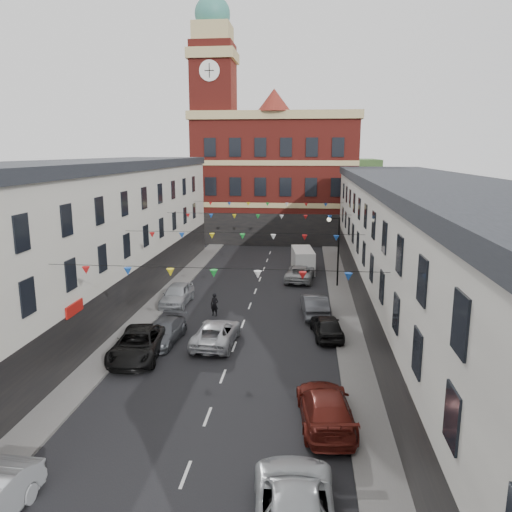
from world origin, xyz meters
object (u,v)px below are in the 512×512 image
at_px(car_right_d, 327,326).
at_px(car_right_b, 295,505).
at_px(car_right_c, 325,407).
at_px(pedestrian, 214,305).
at_px(moving_car, 216,333).
at_px(car_right_f, 300,273).
at_px(car_left_e, 177,294).
at_px(white_van, 303,260).
at_px(car_left_d, 164,332).
at_px(car_right_e, 314,305).
at_px(street_lamp, 336,242).
at_px(car_left_c, 138,344).

bearing_deg(car_right_d, car_right_b, 77.00).
height_order(car_right_c, pedestrian, pedestrian).
xyz_separation_m(car_right_b, moving_car, (-5.08, 14.49, -0.07)).
distance_m(car_right_d, car_right_f, 13.85).
bearing_deg(car_left_e, car_right_f, 42.67).
distance_m(moving_car, white_van, 19.94).
bearing_deg(white_van, car_left_d, -119.54).
xyz_separation_m(car_right_d, white_van, (-1.70, 17.49, 0.35)).
distance_m(car_right_b, car_right_d, 16.39).
height_order(moving_car, pedestrian, pedestrian).
relative_size(car_right_d, moving_car, 0.84).
bearing_deg(car_right_e, street_lamp, -108.66).
bearing_deg(car_right_b, white_van, -93.15).
xyz_separation_m(car_right_f, moving_car, (-4.73, -15.55, -0.01)).
bearing_deg(car_left_d, pedestrian, 71.35).
height_order(car_right_b, car_right_d, car_right_b).
xyz_separation_m(car_left_c, pedestrian, (2.92, 7.55, 0.05)).
height_order(car_right_e, white_van, white_van).
relative_size(car_right_d, white_van, 0.87).
distance_m(car_left_e, moving_car, 8.67).
distance_m(car_right_b, car_right_f, 30.04).
distance_m(car_left_d, pedestrian, 5.60).
relative_size(moving_car, white_van, 1.04).
relative_size(car_right_e, white_van, 0.97).
relative_size(car_left_c, car_right_f, 1.09).
relative_size(car_left_e, car_right_e, 0.99).
bearing_deg(car_left_e, car_right_c, -55.19).
distance_m(car_left_c, car_right_f, 19.95).
bearing_deg(car_right_b, car_right_f, -92.74).
relative_size(car_right_e, moving_car, 0.93).
height_order(car_left_c, car_left_e, car_left_e).
relative_size(car_left_d, car_right_c, 0.85).
height_order(car_left_e, moving_car, car_left_e).
relative_size(car_right_b, moving_car, 1.11).
bearing_deg(street_lamp, white_van, 115.97).
xyz_separation_m(car_right_b, car_right_c, (1.13, 6.09, -0.00)).
height_order(car_right_e, pedestrian, pedestrian).
bearing_deg(car_left_c, car_left_e, 88.15).
bearing_deg(car_left_c, car_right_f, 60.03).
xyz_separation_m(car_right_b, pedestrian, (-6.15, 19.64, 0.04)).
height_order(car_right_f, white_van, white_van).
height_order(street_lamp, pedestrian, street_lamp).
distance_m(car_right_b, car_right_e, 20.49).
relative_size(car_left_e, pedestrian, 2.86).
distance_m(street_lamp, car_left_e, 13.89).
xyz_separation_m(car_right_d, pedestrian, (-7.70, 3.33, 0.10)).
height_order(car_left_e, car_right_b, car_left_e).
bearing_deg(car_right_e, white_van, -91.45).
xyz_separation_m(car_right_c, pedestrian, (-7.28, 13.56, 0.04)).
relative_size(car_left_e, white_van, 0.96).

